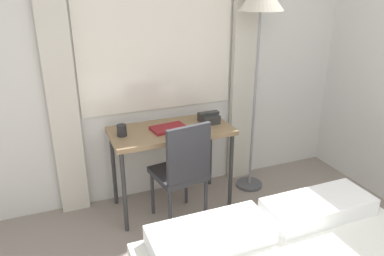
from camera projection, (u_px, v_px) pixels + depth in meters
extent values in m
cube|color=silver|center=(160.00, 53.00, 3.31)|extent=(4.76, 0.05, 2.70)
cube|color=white|center=(157.00, 25.00, 3.18)|extent=(1.40, 0.01, 1.50)
cube|color=beige|center=(58.00, 69.00, 2.96)|extent=(0.24, 0.06, 2.60)
cube|color=beige|center=(244.00, 54.00, 3.54)|extent=(0.24, 0.06, 2.60)
cube|color=#937551|center=(171.00, 131.00, 3.22)|extent=(1.04, 0.52, 0.04)
cylinder|color=#333333|center=(124.00, 193.00, 3.01)|extent=(0.04, 0.04, 0.72)
cylinder|color=#333333|center=(231.00, 172.00, 3.34)|extent=(0.04, 0.04, 0.72)
cylinder|color=#333333|center=(114.00, 169.00, 3.39)|extent=(0.04, 0.04, 0.72)
cylinder|color=#333333|center=(210.00, 152.00, 3.72)|extent=(0.04, 0.04, 0.72)
cube|color=#333338|center=(178.00, 173.00, 3.15)|extent=(0.45, 0.45, 0.05)
cube|color=#333338|center=(189.00, 154.00, 2.91)|extent=(0.38, 0.09, 0.46)
cylinder|color=#333338|center=(170.00, 213.00, 3.02)|extent=(0.03, 0.03, 0.41)
cylinder|color=#333338|center=(206.00, 201.00, 3.18)|extent=(0.03, 0.03, 0.41)
cylinder|color=#333338|center=(153.00, 193.00, 3.29)|extent=(0.03, 0.03, 0.41)
cylinder|color=#333338|center=(186.00, 183.00, 3.45)|extent=(0.03, 0.03, 0.41)
cube|color=white|center=(210.00, 235.00, 2.23)|extent=(0.74, 0.32, 0.12)
cube|color=white|center=(318.00, 207.00, 2.51)|extent=(0.74, 0.32, 0.12)
cylinder|color=#4C4C51|center=(249.00, 184.00, 3.82)|extent=(0.26, 0.26, 0.03)
cylinder|color=gray|center=(254.00, 104.00, 3.50)|extent=(0.02, 0.02, 1.68)
cube|color=#2D2D2D|center=(209.00, 118.00, 3.35)|extent=(0.16, 0.17, 0.08)
cube|color=#2D2D2D|center=(209.00, 113.00, 3.33)|extent=(0.18, 0.06, 0.02)
cube|color=maroon|center=(169.00, 128.00, 3.20)|extent=(0.32, 0.22, 0.02)
cube|color=white|center=(169.00, 128.00, 3.20)|extent=(0.30, 0.21, 0.01)
cylinder|color=#262628|center=(122.00, 130.00, 3.05)|extent=(0.08, 0.08, 0.10)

